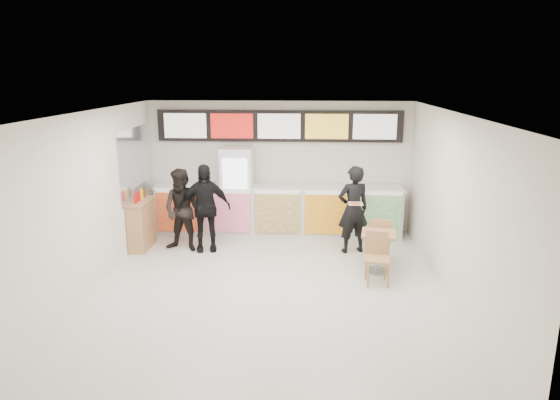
# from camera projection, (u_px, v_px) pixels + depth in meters

# --- Properties ---
(floor) EXTENTS (7.00, 7.00, 0.00)m
(floor) POSITION_uv_depth(u_px,v_px,m) (267.00, 291.00, 8.48)
(floor) COLOR beige
(floor) RESTS_ON ground
(ceiling) EXTENTS (7.00, 7.00, 0.00)m
(ceiling) POSITION_uv_depth(u_px,v_px,m) (266.00, 113.00, 7.73)
(ceiling) COLOR white
(ceiling) RESTS_ON wall_back
(wall_back) EXTENTS (6.00, 0.00, 6.00)m
(wall_back) POSITION_uv_depth(u_px,v_px,m) (279.00, 167.00, 11.49)
(wall_back) COLOR silver
(wall_back) RESTS_ON floor
(wall_left) EXTENTS (0.00, 7.00, 7.00)m
(wall_left) POSITION_uv_depth(u_px,v_px,m) (87.00, 203.00, 8.27)
(wall_left) COLOR silver
(wall_left) RESTS_ON floor
(wall_right) EXTENTS (0.00, 7.00, 7.00)m
(wall_right) POSITION_uv_depth(u_px,v_px,m) (454.00, 209.00, 7.94)
(wall_right) COLOR silver
(wall_right) RESTS_ON floor
(service_counter) EXTENTS (5.56, 0.77, 1.14)m
(service_counter) POSITION_uv_depth(u_px,v_px,m) (278.00, 210.00, 11.33)
(service_counter) COLOR silver
(service_counter) RESTS_ON floor
(menu_board) EXTENTS (5.50, 0.14, 0.70)m
(menu_board) POSITION_uv_depth(u_px,v_px,m) (279.00, 126.00, 11.17)
(menu_board) COLOR black
(menu_board) RESTS_ON wall_back
(drinks_fridge) EXTENTS (0.70, 0.67, 2.00)m
(drinks_fridge) POSITION_uv_depth(u_px,v_px,m) (237.00, 191.00, 11.29)
(drinks_fridge) COLOR white
(drinks_fridge) RESTS_ON floor
(mirror_panel) EXTENTS (0.01, 2.00, 1.50)m
(mirror_panel) POSITION_uv_depth(u_px,v_px,m) (136.00, 163.00, 10.58)
(mirror_panel) COLOR #B2B7BF
(mirror_panel) RESTS_ON wall_left
(customer_main) EXTENTS (0.76, 0.61, 1.81)m
(customer_main) POSITION_uv_depth(u_px,v_px,m) (353.00, 210.00, 10.14)
(customer_main) COLOR black
(customer_main) RESTS_ON floor
(customer_left) EXTENTS (0.96, 0.82, 1.72)m
(customer_left) POSITION_uv_depth(u_px,v_px,m) (183.00, 210.00, 10.25)
(customer_left) COLOR black
(customer_left) RESTS_ON floor
(customer_mid) EXTENTS (1.13, 0.63, 1.83)m
(customer_mid) POSITION_uv_depth(u_px,v_px,m) (204.00, 208.00, 10.24)
(customer_mid) COLOR black
(customer_mid) RESTS_ON floor
(pizza_slice) EXTENTS (0.36, 0.36, 0.02)m
(pizza_slice) POSITION_uv_depth(u_px,v_px,m) (356.00, 203.00, 9.64)
(pizza_slice) COLOR beige
(pizza_slice) RESTS_ON customer_main
(cafe_table) EXTENTS (0.69, 1.60, 0.91)m
(cafe_table) POSITION_uv_depth(u_px,v_px,m) (378.00, 245.00, 9.19)
(cafe_table) COLOR tan
(cafe_table) RESTS_ON floor
(condiment_ledge) EXTENTS (0.37, 0.92, 1.23)m
(condiment_ledge) POSITION_uv_depth(u_px,v_px,m) (142.00, 224.00, 10.47)
(condiment_ledge) COLOR tan
(condiment_ledge) RESTS_ON floor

